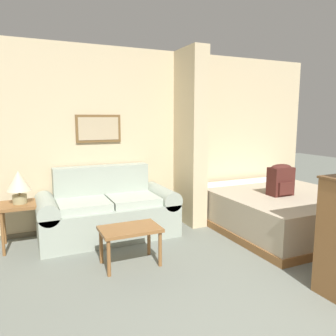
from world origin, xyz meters
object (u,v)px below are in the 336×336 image
object	(u,v)px
couch	(108,212)
table_lamp	(19,183)
bed	(278,209)
backpack	(281,179)
coffee_table	(130,233)

from	to	relation	value
couch	table_lamp	xyz separation A→B (m)	(-1.07, 0.05, 0.48)
bed	table_lamp	bearing A→B (deg)	168.00
couch	table_lamp	world-z (taller)	table_lamp
table_lamp	backpack	xyz separation A→B (m)	(3.29, -0.92, -0.05)
table_lamp	backpack	bearing A→B (deg)	-15.62
couch	backpack	bearing A→B (deg)	-21.42
coffee_table	bed	xyz separation A→B (m)	(2.36, 0.30, -0.09)
coffee_table	table_lamp	distance (m)	1.56
coffee_table	backpack	world-z (taller)	backpack
coffee_table	backpack	distance (m)	2.25
coffee_table	bed	world-z (taller)	bed
bed	backpack	world-z (taller)	backpack
couch	bed	bearing A→B (deg)	-16.04
coffee_table	table_lamp	world-z (taller)	table_lamp
couch	table_lamp	bearing A→B (deg)	177.27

